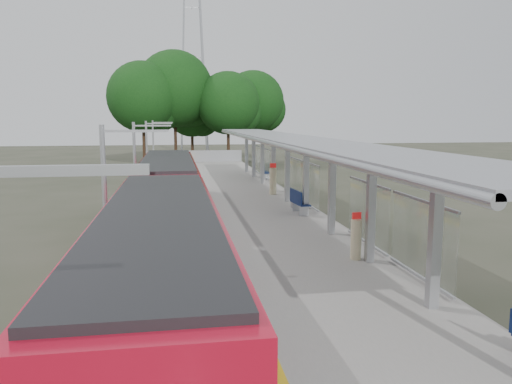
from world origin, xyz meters
TOP-DOWN VIEW (x-y plane):
  - trackbed at (-4.50, 20.00)m, footprint 3.00×70.00m
  - platform at (0.00, 20.00)m, footprint 6.00×50.00m
  - tactile_strip at (-2.55, 20.00)m, footprint 0.60×50.00m
  - end_fence at (0.00, 44.95)m, footprint 6.00×0.10m
  - train at (-4.50, 9.37)m, footprint 2.74×27.60m
  - canopy at (1.61, 16.19)m, footprint 3.27×38.00m
  - pylon at (-1.00, 73.00)m, footprint 8.00×4.00m
  - tree_cluster at (-1.63, 53.15)m, footprint 21.58×13.07m
  - catenary_masts at (-6.22, 19.00)m, footprint 2.08×48.16m
  - bench_mid at (1.75, 14.44)m, footprint 0.66×1.72m
  - bench_far at (2.60, 28.74)m, footprint 0.52×1.68m
  - info_pillar_near at (1.67, 6.35)m, footprint 0.35×0.35m
  - info_pillar_far at (1.73, 20.74)m, footprint 0.43×0.43m
  - litter_bin at (1.94, 16.02)m, footprint 0.50×0.50m

SIDE VIEW (x-z plane):
  - trackbed at x=-4.50m, z-range 0.00..0.24m
  - platform at x=0.00m, z-range 0.00..1.00m
  - tactile_strip at x=-2.55m, z-range 1.00..1.02m
  - litter_bin at x=1.94m, z-range 1.00..1.84m
  - end_fence at x=0.00m, z-range 1.00..2.20m
  - bench_far at x=2.60m, z-range 1.03..2.18m
  - bench_mid at x=1.75m, z-range 1.03..2.18m
  - info_pillar_near at x=1.67m, z-range 0.90..2.46m
  - info_pillar_far at x=1.73m, z-range 0.87..2.77m
  - train at x=-4.50m, z-range 0.24..3.86m
  - catenary_masts at x=-6.22m, z-range 0.21..5.61m
  - canopy at x=1.61m, z-range 2.37..6.03m
  - tree_cluster at x=-1.63m, z-range 1.18..14.92m
  - pylon at x=-1.00m, z-range 0.00..38.00m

